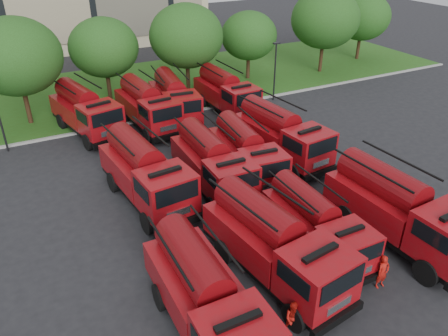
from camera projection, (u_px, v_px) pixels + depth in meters
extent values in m
plane|color=black|center=(259.00, 251.00, 21.16)|extent=(140.00, 140.00, 0.00)
cube|color=#254813|center=(116.00, 91.00, 41.26)|extent=(70.00, 16.00, 0.12)
cube|color=gray|center=(143.00, 121.00, 34.99)|extent=(70.00, 0.30, 0.14)
cylinder|color=#382314|center=(28.00, 107.00, 33.91)|extent=(0.36, 0.36, 2.80)
ellipsoid|color=#1D4012|center=(16.00, 56.00, 31.97)|extent=(6.72, 6.72, 5.71)
cylinder|color=#382314|center=(109.00, 87.00, 38.74)|extent=(0.36, 0.36, 2.45)
ellipsoid|color=#1D4012|center=(104.00, 47.00, 37.05)|extent=(5.88, 5.88, 5.00)
cylinder|color=#382314|center=(188.00, 79.00, 40.33)|extent=(0.36, 0.36, 2.73)
ellipsoid|color=#1D4012|center=(186.00, 36.00, 38.44)|extent=(6.55, 6.55, 5.57)
cylinder|color=#382314|center=(248.00, 68.00, 44.03)|extent=(0.36, 0.36, 2.27)
ellipsoid|color=#1D4012|center=(249.00, 36.00, 42.46)|extent=(5.46, 5.46, 4.64)
cylinder|color=#382314|center=(321.00, 59.00, 45.94)|extent=(0.36, 0.36, 2.87)
ellipsoid|color=#1D4012|center=(325.00, 19.00, 43.96)|extent=(6.89, 6.89, 5.85)
cylinder|color=#382314|center=(358.00, 49.00, 50.39)|extent=(0.36, 0.36, 2.52)
ellipsoid|color=#1D4012|center=(363.00, 17.00, 48.65)|extent=(6.05, 6.05, 5.14)
cylinder|color=black|center=(275.00, 73.00, 38.08)|extent=(0.14, 0.14, 5.00)
cube|color=black|center=(277.00, 43.00, 36.84)|extent=(0.60, 0.25, 0.12)
cube|color=black|center=(206.00, 316.00, 16.75)|extent=(2.43, 7.27, 0.31)
cube|color=maroon|center=(194.00, 281.00, 17.23)|extent=(2.57, 4.78, 1.35)
cylinder|color=#5F060A|center=(193.00, 260.00, 16.69)|extent=(1.58, 4.36, 1.55)
cylinder|color=black|center=(160.00, 297.00, 17.78)|extent=(0.37, 1.14, 1.14)
cylinder|color=black|center=(213.00, 278.00, 18.73)|extent=(0.37, 1.14, 1.14)
cube|color=black|center=(272.00, 262.00, 19.40)|extent=(3.43, 7.79, 0.32)
cube|color=black|center=(337.00, 319.00, 16.69)|extent=(2.70, 0.62, 0.38)
cube|color=maroon|center=(317.00, 275.00, 16.96)|extent=(2.92, 2.69, 2.10)
cube|color=black|center=(343.00, 284.00, 15.86)|extent=(2.25, 0.35, 0.91)
cube|color=maroon|center=(256.00, 233.00, 19.82)|extent=(3.26, 5.25, 1.40)
cylinder|color=#5F060A|center=(257.00, 213.00, 19.26)|extent=(2.19, 4.69, 1.61)
cylinder|color=black|center=(295.00, 317.00, 16.83)|extent=(0.53, 1.22, 1.18)
cylinder|color=black|center=(339.00, 290.00, 18.07)|extent=(0.53, 1.22, 1.18)
cylinder|color=black|center=(225.00, 251.00, 20.22)|extent=(0.53, 1.22, 1.18)
cylinder|color=black|center=(266.00, 232.00, 21.45)|extent=(0.53, 1.22, 1.18)
cube|color=black|center=(314.00, 239.00, 21.01)|extent=(2.17, 6.39, 0.27)
cube|color=black|center=(360.00, 282.00, 18.52)|extent=(2.27, 0.25, 0.32)
cube|color=maroon|center=(347.00, 249.00, 18.81)|extent=(2.25, 2.03, 1.77)
cube|color=black|center=(365.00, 255.00, 17.82)|extent=(1.91, 0.07, 0.77)
cube|color=maroon|center=(303.00, 216.00, 21.44)|extent=(2.28, 4.21, 1.18)
cylinder|color=#5F060A|center=(305.00, 199.00, 20.96)|extent=(1.41, 3.83, 1.36)
cylinder|color=black|center=(327.00, 278.00, 18.81)|extent=(0.33, 1.00, 1.00)
cylinder|color=black|center=(365.00, 263.00, 19.63)|extent=(0.33, 1.00, 1.00)
cylinder|color=black|center=(277.00, 228.00, 21.92)|extent=(0.33, 1.00, 1.00)
cylinder|color=black|center=(311.00, 217.00, 22.74)|extent=(0.33, 1.00, 1.00)
cube|color=black|center=(394.00, 227.00, 21.64)|extent=(2.96, 7.86, 0.33)
cube|color=maroon|center=(448.00, 236.00, 19.04)|extent=(2.84, 2.57, 2.15)
cube|color=maroon|center=(378.00, 200.00, 22.12)|extent=(2.98, 5.22, 1.44)
cylinder|color=#5F060A|center=(382.00, 180.00, 21.55)|extent=(1.91, 4.72, 1.66)
cylinder|color=black|center=(427.00, 272.00, 18.97)|extent=(0.45, 1.23, 1.22)
cylinder|color=black|center=(346.00, 216.00, 22.62)|extent=(0.45, 1.23, 1.22)
cylinder|color=black|center=(381.00, 202.00, 23.75)|extent=(0.45, 1.23, 1.22)
cube|color=black|center=(147.00, 189.00, 24.74)|extent=(3.28, 7.88, 0.33)
cube|color=black|center=(180.00, 224.00, 21.93)|extent=(2.75, 0.55, 0.38)
cube|color=maroon|center=(167.00, 191.00, 22.22)|extent=(2.91, 2.67, 2.13)
cube|color=black|center=(177.00, 194.00, 21.08)|extent=(2.29, 0.29, 0.93)
cube|color=maroon|center=(137.00, 167.00, 25.19)|extent=(3.18, 5.28, 1.42)
cylinder|color=#5F060A|center=(135.00, 149.00, 24.62)|extent=(2.10, 4.74, 1.64)
cylinder|color=black|center=(148.00, 223.00, 22.11)|extent=(0.50, 1.24, 1.20)
cylinder|color=black|center=(191.00, 208.00, 23.32)|extent=(0.50, 1.24, 1.20)
cylinder|color=black|center=(113.00, 182.00, 25.63)|extent=(0.50, 1.24, 1.20)
cylinder|color=black|center=(153.00, 170.00, 26.83)|extent=(0.50, 1.24, 1.20)
cube|color=black|center=(212.00, 178.00, 25.94)|extent=(2.47, 7.19, 0.31)
cube|color=black|center=(241.00, 209.00, 23.14)|extent=(2.56, 0.30, 0.36)
cube|color=maroon|center=(231.00, 180.00, 23.47)|extent=(2.54, 2.29, 1.99)
cube|color=black|center=(241.00, 182.00, 22.35)|extent=(2.15, 0.09, 0.87)
cube|color=maroon|center=(204.00, 158.00, 26.42)|extent=(2.58, 4.74, 1.33)
cylinder|color=#5F060A|center=(203.00, 141.00, 25.89)|extent=(1.61, 4.31, 1.53)
cylinder|color=black|center=(213.00, 207.00, 23.46)|extent=(0.38, 1.13, 1.12)
cylinder|color=black|center=(251.00, 196.00, 24.38)|extent=(0.38, 1.13, 1.12)
cylinder|color=black|center=(182.00, 170.00, 26.97)|extent=(0.38, 1.13, 1.12)
cylinder|color=black|center=(216.00, 162.00, 27.89)|extent=(0.38, 1.13, 1.12)
cube|color=black|center=(246.00, 166.00, 27.19)|extent=(2.92, 7.09, 0.30)
cube|color=black|center=(272.00, 195.00, 24.38)|extent=(2.48, 0.48, 0.35)
cube|color=maroon|center=(263.00, 168.00, 24.73)|extent=(2.61, 2.39, 1.92)
cube|color=black|center=(273.00, 170.00, 23.62)|extent=(2.07, 0.25, 0.84)
cube|color=maroon|center=(239.00, 148.00, 27.68)|extent=(2.84, 4.75, 1.28)
cylinder|color=#5F060A|center=(239.00, 133.00, 27.17)|extent=(1.87, 4.27, 1.48)
cylinder|color=black|center=(246.00, 192.00, 24.79)|extent=(0.45, 1.11, 1.09)
cylinder|color=black|center=(281.00, 184.00, 25.53)|extent=(0.45, 1.11, 1.09)
cylinder|color=black|center=(218.00, 159.00, 28.30)|extent=(0.45, 1.11, 1.09)
cylinder|color=black|center=(250.00, 153.00, 29.04)|extent=(0.45, 1.11, 1.09)
cube|color=black|center=(280.00, 149.00, 29.19)|extent=(3.24, 7.72, 0.32)
cube|color=black|center=(320.00, 173.00, 26.45)|extent=(2.69, 0.55, 0.38)
cube|color=maroon|center=(308.00, 147.00, 26.73)|extent=(2.86, 2.62, 2.09)
cube|color=black|center=(323.00, 147.00, 25.62)|extent=(2.24, 0.29, 0.91)
cube|color=maroon|center=(269.00, 131.00, 29.63)|extent=(3.13, 5.18, 1.39)
cylinder|color=#5F060A|center=(270.00, 115.00, 29.08)|extent=(2.07, 4.65, 1.61)
cylinder|color=black|center=(293.00, 173.00, 26.62)|extent=(0.50, 1.21, 1.18)
cylinder|color=black|center=(323.00, 162.00, 27.81)|extent=(0.50, 1.21, 1.18)
cylinder|color=black|center=(248.00, 144.00, 30.06)|extent=(0.50, 1.21, 1.18)
cylinder|color=black|center=(276.00, 136.00, 31.24)|extent=(0.50, 1.21, 1.18)
cube|color=black|center=(88.00, 124.00, 32.83)|extent=(4.02, 7.87, 0.32)
cube|color=black|center=(111.00, 141.00, 30.30)|extent=(2.68, 0.84, 0.38)
cube|color=maroon|center=(101.00, 119.00, 30.51)|extent=(3.08, 2.87, 2.09)
cube|color=black|center=(108.00, 118.00, 29.47)|extent=(2.22, 0.54, 0.91)
cube|color=maroon|center=(79.00, 109.00, 33.20)|extent=(3.63, 5.39, 1.40)
cylinder|color=#5F060A|center=(77.00, 94.00, 32.65)|extent=(2.54, 4.75, 1.61)
cylinder|color=black|center=(88.00, 142.00, 30.32)|extent=(0.62, 1.23, 1.18)
cylinder|color=black|center=(120.00, 133.00, 31.70)|extent=(0.62, 1.23, 1.18)
cylinder|color=black|center=(62.00, 122.00, 33.49)|extent=(0.62, 1.23, 1.18)
cylinder|color=black|center=(92.00, 114.00, 34.87)|extent=(0.62, 1.23, 1.18)
cube|color=black|center=(148.00, 119.00, 33.77)|extent=(3.00, 7.53, 0.32)
cube|color=black|center=(169.00, 137.00, 31.03)|extent=(2.64, 0.47, 0.37)
cube|color=maroon|center=(161.00, 115.00, 31.33)|extent=(2.75, 2.51, 2.05)
cube|color=black|center=(167.00, 114.00, 30.22)|extent=(2.20, 0.23, 0.89)
cube|color=maroon|center=(141.00, 104.00, 34.22)|extent=(2.95, 5.03, 1.37)
cylinder|color=#5F060A|center=(140.00, 90.00, 33.67)|extent=(1.92, 4.53, 1.58)
cylinder|color=black|center=(148.00, 136.00, 31.24)|extent=(0.46, 1.18, 1.16)
cylinder|color=black|center=(178.00, 129.00, 32.36)|extent=(0.46, 1.18, 1.16)
cylinder|color=black|center=(125.00, 115.00, 34.66)|extent=(0.46, 1.18, 1.16)
cylinder|color=black|center=(153.00, 109.00, 35.78)|extent=(0.46, 1.18, 1.16)
cube|color=black|center=(175.00, 111.00, 35.15)|extent=(3.33, 7.63, 0.32)
cube|color=black|center=(188.00, 129.00, 32.11)|extent=(2.65, 0.59, 0.37)
cube|color=maroon|center=(182.00, 108.00, 32.50)|extent=(2.85, 2.63, 2.06)
cube|color=black|center=(187.00, 107.00, 31.30)|extent=(2.20, 0.33, 0.90)
cube|color=maroon|center=(171.00, 96.00, 35.69)|extent=(3.17, 5.14, 1.37)
cylinder|color=#5F060A|center=(170.00, 83.00, 35.14)|extent=(2.12, 4.59, 1.58)
cylinder|color=black|center=(168.00, 127.00, 32.59)|extent=(0.51, 1.20, 1.16)
cylinder|color=black|center=(199.00, 123.00, 33.32)|extent=(0.51, 1.20, 1.16)
cylinder|color=black|center=(155.00, 106.00, 36.39)|extent=(0.51, 1.20, 1.16)
cylinder|color=black|center=(183.00, 102.00, 37.12)|extent=(0.51, 1.20, 1.16)
cube|color=black|center=(226.00, 104.00, 36.56)|extent=(2.58, 7.30, 0.31)
cube|color=black|center=(249.00, 119.00, 33.79)|extent=(2.59, 0.33, 0.36)
cube|color=maroon|center=(241.00, 100.00, 34.10)|extent=(2.59, 2.34, 2.01)
cube|color=black|center=(249.00, 99.00, 32.99)|extent=(2.17, 0.11, 0.88)
cube|color=maroon|center=(219.00, 90.00, 37.03)|extent=(2.66, 4.82, 1.34)
cylinder|color=#5F060A|center=(219.00, 78.00, 36.49)|extent=(1.67, 4.38, 1.55)
cylinder|color=black|center=(229.00, 119.00, 34.06)|extent=(0.39, 1.15, 1.14)
cylinder|color=black|center=(255.00, 113.00, 35.07)|extent=(0.39, 1.15, 1.14)
cylinder|color=black|center=(203.00, 101.00, 37.53)|extent=(0.39, 1.15, 1.14)
cylinder|color=black|center=(227.00, 96.00, 38.53)|extent=(0.39, 1.15, 1.14)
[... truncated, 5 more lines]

